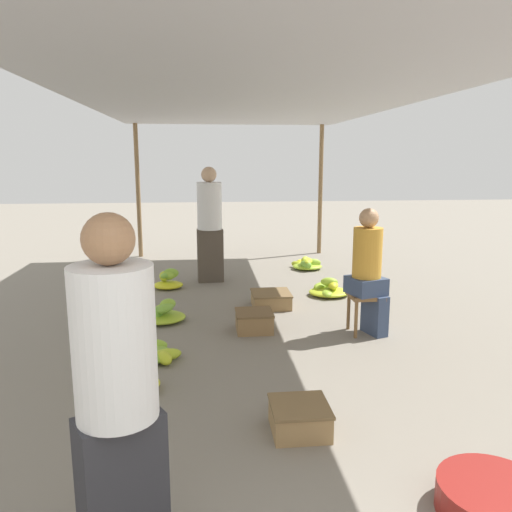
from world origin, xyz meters
The scene contains 17 objects.
canopy_post_back_left centered at (-1.72, 8.09, 1.23)m, with size 0.08×0.08×2.45m, color olive.
canopy_post_back_right centered at (1.72, 8.09, 1.23)m, with size 0.08×0.08×2.45m, color olive.
canopy_tarp centered at (0.00, 4.20, 2.47)m, with size 3.84×8.19×0.04m, color #B2B2B7.
vendor_foreground centered at (-0.89, 0.63, 0.84)m, with size 0.47×0.47×1.62m.
stool centered at (1.16, 3.54, 0.35)m, with size 0.34×0.34×0.43m.
vendor_seated centered at (1.18, 3.54, 0.70)m, with size 0.43×0.43×1.33m.
basin_black centered at (0.96, 0.78, 0.08)m, with size 0.59×0.59×0.17m.
banana_pile_left_0 centered at (-1.12, 2.43, 0.10)m, with size 0.41×0.36×0.28m.
banana_pile_left_1 centered at (-1.06, 4.16, 0.08)m, with size 0.65×0.60×0.26m.
banana_pile_left_2 centered at (-1.07, 3.04, 0.06)m, with size 0.62×0.53×0.17m.
banana_pile_left_3 centered at (-1.05, 5.64, 0.12)m, with size 0.42×0.37×0.28m.
banana_pile_right_0 centered at (1.17, 6.66, 0.08)m, with size 0.51×0.56×0.22m.
banana_pile_right_1 centered at (1.14, 5.02, 0.08)m, with size 0.55×0.57×0.25m.
crate_near centered at (0.30, 4.60, 0.09)m, with size 0.48×0.48×0.19m.
crate_mid centered at (0.00, 3.74, 0.11)m, with size 0.40×0.40×0.21m.
crate_far centered at (0.10, 1.69, 0.10)m, with size 0.39×0.39×0.20m.
shopper_walking_mid centered at (-0.43, 6.00, 0.89)m, with size 0.40×0.39×1.71m.
Camera 1 is at (-0.51, -1.37, 1.83)m, focal length 35.00 mm.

